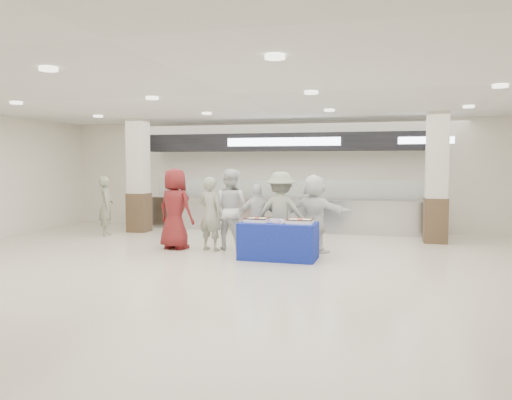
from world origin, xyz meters
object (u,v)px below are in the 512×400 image
(display_table, at_px, (278,241))
(sheet_cake_left, at_px, (257,219))
(sheet_cake_right, at_px, (300,221))
(soldier_b, at_px, (281,213))
(soldier_bg, at_px, (106,206))
(soldier_a, at_px, (211,214))
(chef_tall, at_px, (230,209))
(cupcake_tray, at_px, (277,221))
(chef_short, at_px, (258,218))
(civilian_white, at_px, (314,214))
(civilian_maroon, at_px, (175,209))

(display_table, xyz_separation_m, sheet_cake_left, (-0.46, 0.04, 0.42))
(sheet_cake_right, bearing_deg, soldier_b, 129.04)
(soldier_bg, bearing_deg, sheet_cake_left, -143.32)
(soldier_a, distance_m, soldier_bg, 3.81)
(soldier_b, bearing_deg, chef_tall, -13.96)
(cupcake_tray, distance_m, soldier_b, 0.64)
(display_table, distance_m, chef_short, 0.95)
(soldier_a, relative_size, chef_tall, 0.91)
(cupcake_tray, bearing_deg, soldier_b, 94.93)
(soldier_b, bearing_deg, civilian_white, -156.49)
(cupcake_tray, height_order, civilian_white, civilian_white)
(sheet_cake_right, xyz_separation_m, civilian_white, (0.16, 0.97, 0.05))
(sheet_cake_right, xyz_separation_m, soldier_b, (-0.52, 0.64, 0.08))
(display_table, relative_size, chef_tall, 0.85)
(civilian_white, distance_m, soldier_bg, 5.90)
(sheet_cake_left, bearing_deg, cupcake_tray, -4.20)
(civilian_maroon, distance_m, soldier_b, 2.45)
(civilian_maroon, height_order, soldier_a, civilian_maroon)
(sheet_cake_left, relative_size, sheet_cake_right, 0.99)
(civilian_maroon, bearing_deg, display_table, -178.07)
(sheet_cake_right, bearing_deg, civilian_maroon, 167.80)
(chef_tall, distance_m, civilian_white, 1.91)
(cupcake_tray, distance_m, soldier_a, 1.77)
(chef_tall, bearing_deg, soldier_b, -179.81)
(display_table, distance_m, sheet_cake_left, 0.63)
(cupcake_tray, distance_m, soldier_bg, 5.58)
(chef_tall, bearing_deg, display_table, 157.45)
(civilian_maroon, xyz_separation_m, civilian_white, (3.14, 0.33, -0.06))
(sheet_cake_right, height_order, soldier_a, soldier_a)
(soldier_a, relative_size, soldier_bg, 1.03)
(display_table, distance_m, chef_tall, 1.67)
(chef_tall, bearing_deg, soldier_a, 45.94)
(chef_short, bearing_deg, soldier_b, 164.65)
(sheet_cake_right, xyz_separation_m, civilian_maroon, (-2.97, 0.64, 0.12))
(civilian_maroon, relative_size, chef_tall, 1.01)
(display_table, distance_m, soldier_b, 0.82)
(chef_tall, distance_m, soldier_bg, 4.08)
(soldier_b, bearing_deg, display_table, 94.94)
(chef_short, bearing_deg, civilian_white, -179.98)
(display_table, height_order, civilian_white, civilian_white)
(sheet_cake_left, bearing_deg, civilian_maroon, 163.97)
(soldier_a, xyz_separation_m, soldier_b, (1.60, 0.00, 0.06))
(display_table, distance_m, soldier_a, 1.85)
(chef_short, height_order, soldier_b, soldier_b)
(chef_tall, distance_m, chef_short, 0.77)
(cupcake_tray, bearing_deg, civilian_white, 56.68)
(display_table, distance_m, civilian_maroon, 2.67)
(cupcake_tray, height_order, chef_tall, chef_tall)
(display_table, bearing_deg, chef_tall, 147.30)
(sheet_cake_left, relative_size, chef_short, 0.34)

